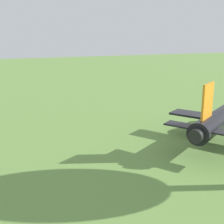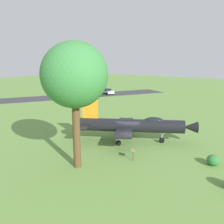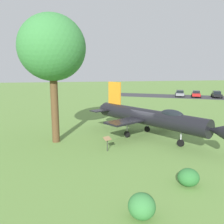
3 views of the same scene
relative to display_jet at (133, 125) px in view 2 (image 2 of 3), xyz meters
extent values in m
plane|color=#668E42|center=(0.18, -0.32, -1.96)|extent=(200.00, 200.00, 0.00)
cube|color=#38383D|center=(-24.27, -27.61, -1.96)|extent=(40.61, 27.93, 0.00)
cylinder|color=black|center=(0.18, -0.32, -0.04)|extent=(7.11, 11.17, 1.48)
cone|color=black|center=(-3.02, 5.43, -0.04)|extent=(1.88, 2.01, 1.26)
cylinder|color=black|center=(3.21, -5.77, -0.04)|extent=(1.07, 0.96, 0.89)
ellipsoid|color=black|center=(-1.10, 1.98, 0.58)|extent=(1.86, 2.36, 0.84)
cube|color=orange|center=(2.39, -4.29, 1.85)|extent=(1.00, 1.64, 2.31)
cube|color=black|center=(-1.62, -2.01, -0.23)|extent=(3.74, 3.13, 0.16)
cube|color=black|center=(2.56, 0.32, -0.23)|extent=(3.74, 3.13, 0.16)
cube|color=black|center=(1.19, -5.51, 0.10)|extent=(2.11, 1.84, 0.10)
cube|color=black|center=(4.06, -3.91, 0.10)|extent=(2.11, 1.84, 0.10)
cylinder|color=#A5A8AD|center=(-1.57, 2.82, -0.93)|extent=(0.12, 0.12, 1.47)
cylinder|color=black|center=(-1.57, 2.82, -1.66)|extent=(0.45, 0.61, 0.60)
cylinder|color=#A5A8AD|center=(-0.50, -2.07, -0.93)|extent=(0.12, 0.12, 1.47)
cylinder|color=black|center=(-0.50, -2.07, -1.66)|extent=(0.45, 0.61, 0.60)
cylinder|color=#A5A8AD|center=(2.02, -0.67, -0.93)|extent=(0.12, 0.12, 1.47)
cylinder|color=black|center=(2.02, -0.67, -1.66)|extent=(0.45, 0.61, 0.60)
cylinder|color=brown|center=(8.46, -0.69, 1.28)|extent=(0.64, 0.64, 6.49)
ellipsoid|color=#387F3D|center=(8.46, -0.69, 6.04)|extent=(5.51, 5.44, 5.42)
ellipsoid|color=#2D7033|center=(1.28, 8.96, -1.48)|extent=(1.19, 1.09, 0.97)
cylinder|color=#333333|center=(4.53, 2.64, -1.51)|extent=(0.06, 0.06, 0.90)
cube|color=olive|center=(4.53, 2.64, -0.94)|extent=(0.72, 0.64, 0.25)
cube|color=silver|center=(-28.94, -24.93, -1.33)|extent=(3.72, 5.01, 0.63)
cube|color=black|center=(-29.11, -25.27, -0.75)|extent=(2.45, 2.87, 0.53)
cylinder|color=black|center=(-29.05, -23.14, -1.64)|extent=(0.48, 0.67, 0.64)
cylinder|color=black|center=(-27.44, -23.95, -1.64)|extent=(0.48, 0.67, 0.64)
cylinder|color=black|center=(-30.44, -25.92, -1.64)|extent=(0.48, 0.67, 0.64)
cylinder|color=black|center=(-28.84, -26.72, -1.64)|extent=(0.48, 0.67, 0.64)
cube|color=black|center=(-26.16, -26.53, -1.35)|extent=(3.54, 4.47, 0.59)
cube|color=black|center=(-26.31, -26.82, -0.78)|extent=(2.35, 2.60, 0.56)
cylinder|color=black|center=(-26.31, -24.91, -1.64)|extent=(0.50, 0.67, 0.64)
cylinder|color=black|center=(-24.72, -25.76, -1.64)|extent=(0.50, 0.67, 0.64)
cylinder|color=black|center=(-27.60, -27.29, -1.64)|extent=(0.50, 0.67, 0.64)
cylinder|color=black|center=(-26.01, -28.15, -1.64)|extent=(0.50, 0.67, 0.64)
cube|color=red|center=(-22.39, -28.69, -1.34)|extent=(3.87, 4.95, 0.60)
cube|color=black|center=(-22.57, -29.01, -0.81)|extent=(2.50, 2.85, 0.48)
cylinder|color=black|center=(-22.37, -26.91, -1.64)|extent=(0.51, 0.66, 0.64)
cylinder|color=black|center=(-20.85, -27.79, -1.64)|extent=(0.51, 0.66, 0.64)
cylinder|color=black|center=(-23.92, -29.59, -1.64)|extent=(0.51, 0.66, 0.64)
cylinder|color=black|center=(-22.40, -30.47, -1.64)|extent=(0.51, 0.66, 0.64)
cube|color=slate|center=(-19.24, -30.49, -1.36)|extent=(3.70, 4.94, 0.58)
cube|color=black|center=(-19.08, -30.16, -0.78)|extent=(2.45, 2.83, 0.58)
cylinder|color=black|center=(-19.09, -32.26, -1.64)|extent=(0.48, 0.67, 0.64)
cylinder|color=black|center=(-20.74, -31.44, -1.64)|extent=(0.48, 0.67, 0.64)
cylinder|color=black|center=(-17.74, -29.54, -1.64)|extent=(0.48, 0.67, 0.64)
cylinder|color=black|center=(-19.40, -28.72, -1.64)|extent=(0.48, 0.67, 0.64)
camera|label=1|loc=(16.78, -17.87, 5.84)|focal=48.15mm
camera|label=2|loc=(22.83, 13.17, 7.34)|focal=38.77mm
camera|label=3|loc=(7.86, 19.73, 4.30)|focal=37.70mm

